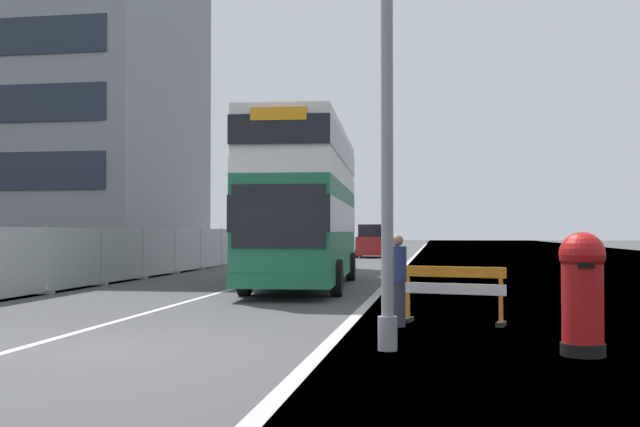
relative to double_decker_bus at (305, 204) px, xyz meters
The scene contains 11 objects.
ground 13.13m from the double_decker_bus, 89.94° to the right, with size 140.00×280.00×0.10m.
double_decker_bus is the anchor object (origin of this frame).
lamppost_foreground 12.77m from the double_decker_bus, 74.32° to the right, with size 0.29×0.70×9.31m.
red_pillar_postbox 13.77m from the double_decker_bus, 63.18° to the right, with size 0.64×0.64×1.74m.
roadworks_barrier 10.09m from the double_decker_bus, 63.40° to the right, with size 1.97×0.87×1.08m.
construction_site_fence 7.55m from the double_decker_bus, 155.86° to the left, with size 0.44×27.40×1.92m.
car_oncoming_near 20.21m from the double_decker_bus, 101.03° to the left, with size 2.06×4.02×2.16m.
car_receding_mid 27.03m from the double_decker_bus, 90.64° to the left, with size 1.94×4.07×2.22m.
bare_tree_far_verge_near 28.16m from the double_decker_bus, 117.87° to the left, with size 2.81×3.58×4.73m.
bare_tree_far_verge_mid 30.33m from the double_decker_bus, 116.10° to the left, with size 2.74×2.05×4.78m.
pedestrian_at_kerb 10.17m from the double_decker_bus, 70.06° to the right, with size 0.34×0.34×1.70m.
Camera 1 is at (4.77, -10.21, 1.75)m, focal length 41.67 mm.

